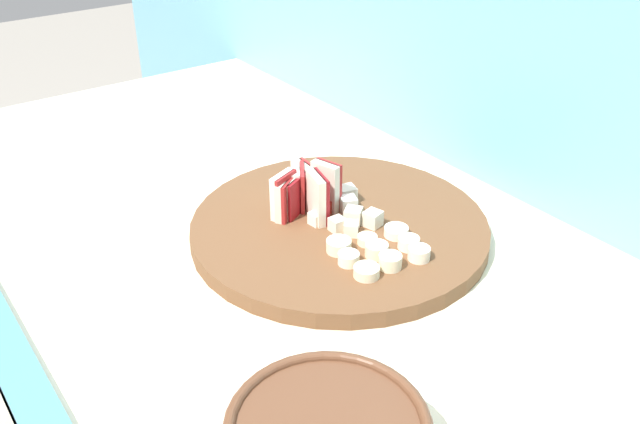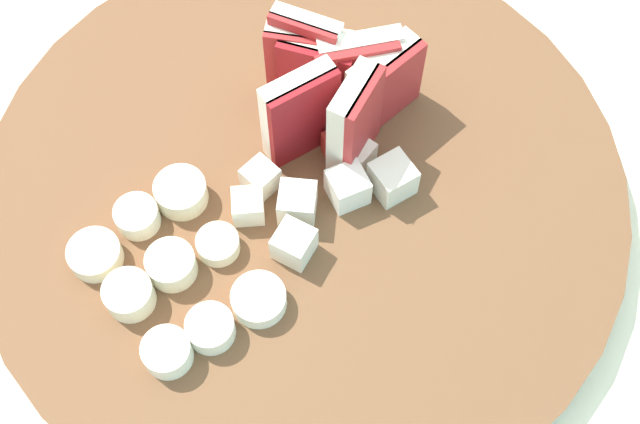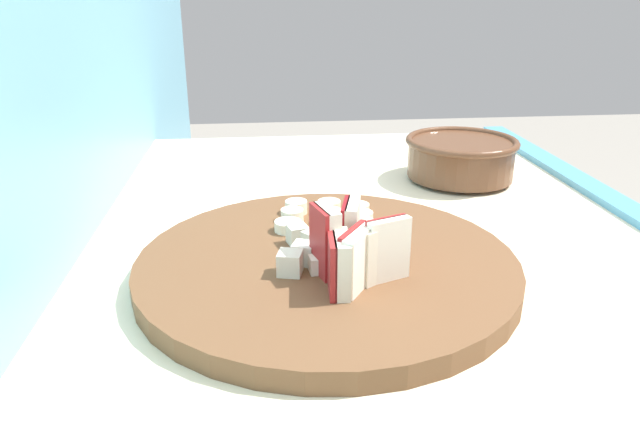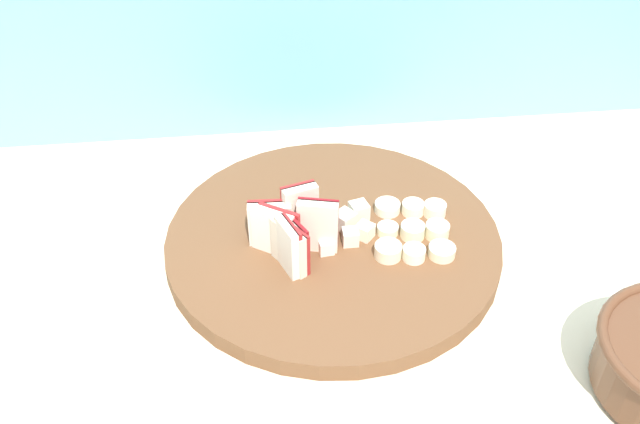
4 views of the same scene
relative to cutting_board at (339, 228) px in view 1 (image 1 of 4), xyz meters
name	(u,v)px [view 1 (image 1 of 4)]	position (x,y,z in m)	size (l,w,h in m)	color
tile_backsplash	(448,261)	(-0.06, 0.27, -0.19)	(2.40, 0.04, 1.49)	#6BADC6
cutting_board	(339,228)	(0.00, 0.00, 0.00)	(0.37, 0.37, 0.02)	brown
apple_wedge_fan	(303,191)	(-0.05, -0.02, 0.04)	(0.10, 0.09, 0.06)	#A32323
apple_dice_pile	(346,211)	(0.00, 0.01, 0.02)	(0.09, 0.09, 0.02)	beige
banana_slice_rows	(379,251)	(0.09, -0.01, 0.02)	(0.09, 0.11, 0.02)	beige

